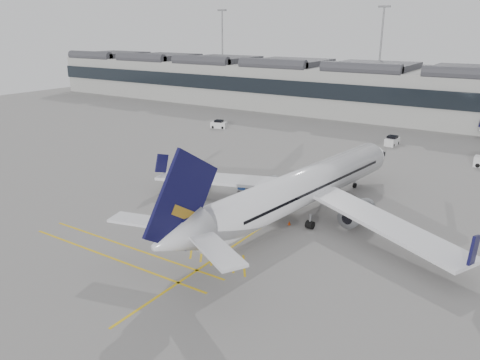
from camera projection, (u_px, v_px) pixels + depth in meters
The scene contains 17 objects.
ground at pixel (183, 211), 54.17m from camera, with size 220.00×220.00×0.00m, color gray.
terminal at pixel (380, 91), 109.42m from camera, with size 200.00×20.45×12.40m.
light_masts at pixel (393, 51), 118.87m from camera, with size 113.00×0.60×25.45m.
apron_markings at pixel (299, 202), 56.91m from camera, with size 0.25×60.00×0.01m, color gold.
airliner_main at pixel (300, 189), 51.58m from camera, with size 38.77×42.61×11.36m.
belt_loader at pixel (277, 191), 59.23m from camera, with size 4.75×2.35×1.88m.
baggage_cart_a at pixel (231, 206), 53.11m from camera, with size 2.02×1.87×1.71m.
baggage_cart_b at pixel (191, 192), 57.37m from camera, with size 1.97×1.65×2.00m.
baggage_cart_c at pixel (246, 183), 60.61m from camera, with size 1.96×1.67×1.93m.
baggage_cart_d at pixel (186, 171), 65.88m from camera, with size 1.80×1.51×1.82m.
ramp_agent_a at pixel (249, 196), 56.13m from camera, with size 0.70×0.46×1.91m, color #FC490D.
ramp_agent_b at pixel (259, 199), 55.85m from camera, with size 0.79×0.62×1.63m, color orange.
pushback_tug at pixel (177, 193), 58.32m from camera, with size 2.52×1.75×1.32m.
safety_cone_nose at pixel (316, 172), 67.74m from camera, with size 0.40×0.40×0.56m, color #F24C0A.
safety_cone_engine at pixel (289, 223), 50.40m from camera, with size 0.32×0.32×0.45m, color #F24C0A.
service_van_left at pixel (219, 124), 98.57m from camera, with size 3.58×2.40×1.68m.
service_van_mid at pixel (392, 141), 84.22m from camera, with size 1.92×3.48×1.73m.
Camera 1 is at (33.18, -38.45, 20.34)m, focal length 35.00 mm.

